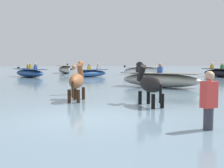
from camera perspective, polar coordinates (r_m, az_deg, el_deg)
The scene contains 13 objects.
ground_plane at distance 7.63m, azimuth -4.69°, elevation -9.38°, with size 120.00×120.00×0.00m, color gray.
water_surface at distance 17.48m, azimuth -4.70°, elevation -0.63°, with size 90.00×90.00×0.42m, color slate.
horse_lead_black at distance 9.21m, azimuth 7.26°, elevation -0.28°, with size 0.75×1.64×1.78m.
horse_trailing_chestnut at distance 10.33m, azimuth -6.75°, elevation 0.36°, with size 0.65×1.68×1.81m.
boat_far_inshore at distance 32.65m, azimuth -15.66°, elevation 2.57°, with size 1.31×2.82×0.98m.
boat_distant_east at distance 15.49m, azimuth 9.27°, elevation 0.80°, with size 4.19×3.33×1.22m.
boat_near_starboard at distance 30.75m, azimuth -8.86°, elevation 2.82°, with size 1.49×3.71×0.94m.
boat_mid_outer at distance 24.66m, azimuth -15.54°, elevation 2.07°, with size 3.25×3.51×1.13m.
boat_near_port at distance 25.29m, azimuth 20.18°, elevation 2.02°, with size 2.57×3.24×1.14m.
boat_mid_channel at distance 24.00m, azimuth -4.49°, elevation 2.10°, with size 3.32×2.51×1.07m.
boat_distant_west at distance 28.10m, azimuth 5.94°, elevation 2.58°, with size 3.87×1.85×0.85m.
person_onlooker_right at distance 6.38m, azimuth 18.05°, elevation -4.45°, with size 0.37×0.31×1.63m.
person_spectator_far at distance 12.21m, azimuth -7.29°, elevation 0.08°, with size 0.37×0.31×1.63m.
Camera 1 is at (0.01, -7.40, 1.87)m, focal length 47.63 mm.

